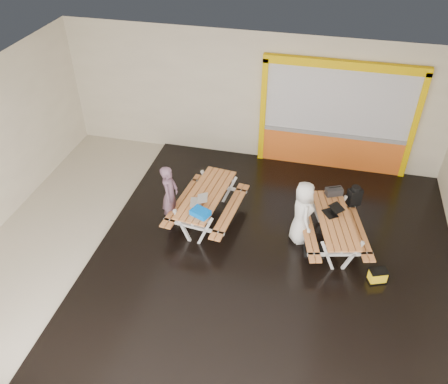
% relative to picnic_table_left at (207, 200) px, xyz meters
% --- Properties ---
extents(room, '(10.02, 8.02, 3.52)m').
position_rel_picnic_table_left_xyz_m(room, '(0.42, -0.99, 1.12)').
color(room, beige).
rests_on(room, ground).
extents(deck, '(7.50, 7.98, 0.05)m').
position_rel_picnic_table_left_xyz_m(deck, '(1.67, -0.99, -0.60)').
color(deck, black).
rests_on(deck, room).
extents(kiosk, '(3.88, 0.16, 3.00)m').
position_rel_picnic_table_left_xyz_m(kiosk, '(2.62, 2.95, 0.82)').
color(kiosk, orange).
rests_on(kiosk, room).
extents(picnic_table_left, '(1.61, 2.19, 0.82)m').
position_rel_picnic_table_left_xyz_m(picnic_table_left, '(0.00, 0.00, 0.00)').
color(picnic_table_left, '#D58445').
rests_on(picnic_table_left, deck).
extents(picnic_table_right, '(1.74, 2.19, 0.77)m').
position_rel_picnic_table_left_xyz_m(picnic_table_right, '(2.83, -0.15, -0.03)').
color(picnic_table_right, '#D58445').
rests_on(picnic_table_right, deck).
extents(person_left, '(0.37, 0.55, 1.46)m').
position_rel_picnic_table_left_xyz_m(person_left, '(-0.76, -0.28, 0.23)').
color(person_left, '#6C4D60').
rests_on(person_left, deck).
extents(person_right, '(0.67, 0.84, 1.49)m').
position_rel_picnic_table_left_xyz_m(person_right, '(2.14, -0.15, 0.18)').
color(person_right, white).
rests_on(person_right, deck).
extents(laptop_left, '(0.44, 0.41, 0.16)m').
position_rel_picnic_table_left_xyz_m(laptop_left, '(-0.09, -0.35, 0.24)').
color(laptop_left, silver).
rests_on(laptop_left, picnic_table_left).
extents(laptop_right, '(0.49, 0.48, 0.16)m').
position_rel_picnic_table_left_xyz_m(laptop_right, '(2.76, 0.01, 0.20)').
color(laptop_right, black).
rests_on(laptop_right, picnic_table_right).
extents(blue_pouch, '(0.46, 0.40, 0.11)m').
position_rel_picnic_table_left_xyz_m(blue_pouch, '(0.07, -0.73, 0.25)').
color(blue_pouch, blue).
rests_on(blue_pouch, picnic_table_left).
extents(toolbox, '(0.41, 0.32, 0.22)m').
position_rel_picnic_table_left_xyz_m(toolbox, '(2.75, 0.68, 0.23)').
color(toolbox, black).
rests_on(toolbox, picnic_table_right).
extents(backpack, '(0.36, 0.33, 0.51)m').
position_rel_picnic_table_left_xyz_m(backpack, '(3.22, 0.83, 0.07)').
color(backpack, black).
rests_on(backpack, picnic_table_right).
extents(dark_case, '(0.46, 0.36, 0.16)m').
position_rel_picnic_table_left_xyz_m(dark_case, '(2.50, -0.52, -0.50)').
color(dark_case, black).
rests_on(dark_case, deck).
extents(fluke_bag, '(0.40, 0.33, 0.30)m').
position_rel_picnic_table_left_xyz_m(fluke_bag, '(3.78, -1.03, -0.43)').
color(fluke_bag, black).
rests_on(fluke_bag, deck).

